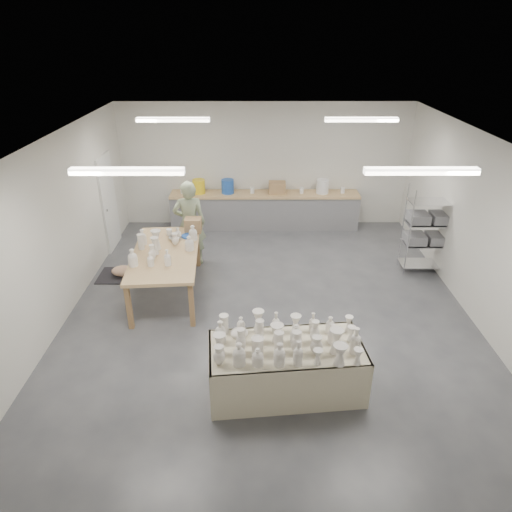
{
  "coord_description": "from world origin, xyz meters",
  "views": [
    {
      "loc": [
        -0.24,
        -6.94,
        4.51
      ],
      "look_at": [
        -0.22,
        -0.05,
        1.05
      ],
      "focal_mm": 32.0,
      "sensor_mm": 36.0,
      "label": 1
    }
  ],
  "objects_px": {
    "drying_table": "(286,365)",
    "work_table": "(167,249)",
    "potter": "(190,223)",
    "red_stool": "(193,246)"
  },
  "relations": [
    {
      "from": "drying_table",
      "to": "work_table",
      "type": "relative_size",
      "value": 0.9
    },
    {
      "from": "work_table",
      "to": "potter",
      "type": "xyz_separation_m",
      "value": [
        0.26,
        1.16,
        0.03
      ]
    },
    {
      "from": "work_table",
      "to": "potter",
      "type": "height_order",
      "value": "potter"
    },
    {
      "from": "drying_table",
      "to": "red_stool",
      "type": "relative_size",
      "value": 5.55
    },
    {
      "from": "drying_table",
      "to": "red_stool",
      "type": "xyz_separation_m",
      "value": [
        -1.76,
        4.1,
        -0.15
      ]
    },
    {
      "from": "drying_table",
      "to": "work_table",
      "type": "xyz_separation_m",
      "value": [
        -2.02,
        2.67,
        0.45
      ]
    },
    {
      "from": "drying_table",
      "to": "work_table",
      "type": "distance_m",
      "value": 3.38
    },
    {
      "from": "potter",
      "to": "red_stool",
      "type": "distance_m",
      "value": 0.69
    },
    {
      "from": "drying_table",
      "to": "red_stool",
      "type": "distance_m",
      "value": 4.47
    },
    {
      "from": "work_table",
      "to": "potter",
      "type": "relative_size",
      "value": 1.32
    }
  ]
}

